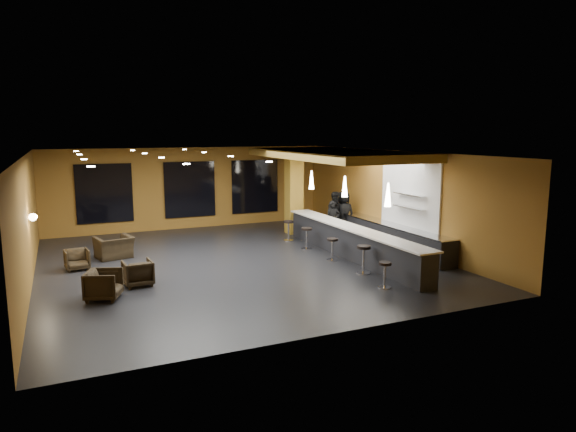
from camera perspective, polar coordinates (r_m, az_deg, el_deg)
name	(u,v)px	position (r m, az deg, el deg)	size (l,w,h in m)	color
floor	(238,263)	(16.80, -5.57, -5.26)	(12.00, 13.00, 0.10)	black
ceiling	(236,152)	(16.27, -5.77, 7.10)	(12.00, 13.00, 0.10)	black
wall_back	(189,188)	(22.70, -10.91, 3.07)	(12.00, 0.10, 3.50)	brown
wall_front	(339,252)	(10.53, 5.71, -4.06)	(12.00, 0.10, 3.50)	brown
wall_left	(25,222)	(15.65, -27.18, -0.62)	(0.10, 13.00, 3.50)	brown
wall_right	(394,199)	(19.20, 11.74, 1.91)	(0.10, 13.00, 3.50)	brown
wood_soffit	(333,154)	(18.80, 4.99, 6.84)	(3.60, 8.00, 0.28)	olive
window_left	(104,193)	(22.07, -19.72, 2.38)	(2.20, 0.06, 2.40)	black
window_center	(190,189)	(22.60, -10.84, 2.92)	(2.20, 0.06, 2.40)	black
window_right	(255,186)	(23.46, -3.69, 3.30)	(2.20, 0.06, 2.40)	black
tile_backsplash	(410,195)	(18.32, 13.36, 2.29)	(0.06, 3.20, 2.40)	white
bar_counter	(351,243)	(17.28, 7.05, -3.00)	(0.60, 8.00, 1.00)	black
bar_top	(352,228)	(17.17, 7.09, -1.29)	(0.78, 8.10, 0.05)	white
prep_counter	(392,237)	(18.78, 11.50, -2.33)	(0.70, 6.00, 0.86)	black
prep_top	(393,225)	(18.70, 11.54, -0.97)	(0.72, 6.00, 0.03)	silver
wall_shelf_lower	(409,207)	(18.13, 13.34, 0.94)	(0.30, 1.50, 0.03)	silver
wall_shelf_upper	(410,194)	(18.07, 13.39, 2.35)	(0.30, 1.50, 0.03)	silver
column	(294,191)	(21.09, 0.66, 2.77)	(0.60, 0.60, 3.50)	olive
wall_sconce	(33,217)	(16.13, -26.50, -0.12)	(0.22, 0.22, 0.22)	#FFE5B2
pendant_0	(388,195)	(15.32, 11.05, 2.33)	(0.20, 0.20, 0.70)	white
pendant_1	(345,186)	(17.41, 6.32, 3.28)	(0.20, 0.20, 0.70)	white
pendant_2	(311,180)	(19.59, 2.63, 4.01)	(0.20, 0.20, 0.70)	white
staff_a	(333,221)	(19.94, 5.00, -0.51)	(0.56, 0.37, 1.53)	black
staff_b	(336,215)	(20.43, 5.39, 0.14)	(0.89, 0.69, 1.83)	black
staff_c	(343,213)	(20.79, 6.19, 0.28)	(0.89, 0.58, 1.82)	black
armchair_a	(104,285)	(13.83, -19.80, -7.20)	(0.80, 0.82, 0.75)	black
armchair_b	(138,273)	(14.74, -16.35, -6.08)	(0.75, 0.78, 0.71)	black
armchair_c	(77,260)	(16.98, -22.39, -4.50)	(0.68, 0.70, 0.64)	black
armchair_d	(114,247)	(18.07, -18.77, -3.32)	(1.12, 0.98, 0.73)	black
bar_stool_0	(385,271)	(14.14, 10.71, -6.07)	(0.36, 0.36, 0.72)	silver
bar_stool_1	(364,256)	(15.41, 8.40, -4.39)	(0.43, 0.43, 0.85)	silver
bar_stool_2	(332,246)	(16.85, 4.95, -3.38)	(0.37, 0.37, 0.74)	silver
bar_stool_3	(307,235)	(18.39, 2.09, -2.18)	(0.39, 0.39, 0.78)	silver
bar_stool_4	(289,228)	(19.77, 0.06, -1.33)	(0.40, 0.40, 0.79)	silver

